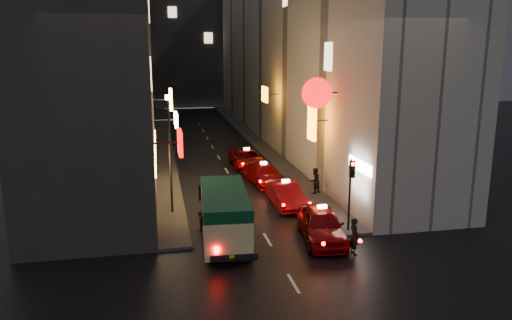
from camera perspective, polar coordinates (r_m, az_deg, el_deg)
building_left at (r=46.84m, az=-15.66°, el=12.66°), size 7.39×52.00×18.00m
building_right at (r=48.45m, az=4.07°, el=13.07°), size 8.03×52.00×18.00m
building_far at (r=78.91m, az=-8.12°, el=14.32°), size 30.00×10.00×22.00m
sidewalk_left at (r=47.53m, az=-10.50°, el=2.08°), size 1.50×52.00×0.15m
sidewalk_right at (r=48.39m, az=-0.39°, el=2.48°), size 1.50×52.00×0.15m
minibus at (r=22.61m, az=-3.63°, el=-5.80°), size 2.38×5.81×2.45m
taxi_near at (r=23.27m, az=7.51°, el=-7.02°), size 2.98×5.89×1.97m
taxi_second at (r=28.01m, az=3.40°, el=-3.71°), size 2.09×5.02×1.76m
taxi_third at (r=32.47m, az=0.87°, el=-1.42°), size 2.64×5.05×1.70m
taxi_far at (r=37.00m, az=-1.08°, el=0.34°), size 1.99×4.78×1.69m
pedestrian_crossing at (r=22.02m, az=11.18°, el=-8.27°), size 0.43×0.63×1.84m
pedestrian_sidewalk at (r=30.02m, az=6.71°, el=-2.18°), size 0.78×0.70×1.76m
traffic_light at (r=23.75m, az=10.83°, el=-2.21°), size 0.26×0.43×3.50m
lamp_post at (r=26.23m, az=-9.82°, el=1.57°), size 0.28×0.28×6.22m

